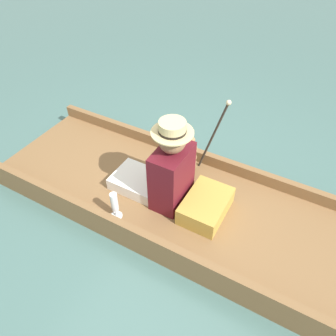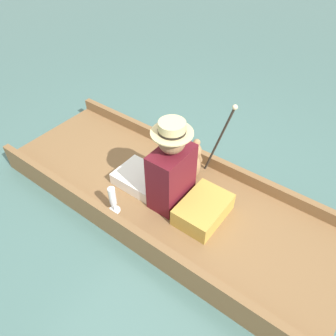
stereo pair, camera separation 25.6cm
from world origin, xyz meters
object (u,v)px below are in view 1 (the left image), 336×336
Objects in this scene: seated_person at (164,171)px; walking_cane at (216,130)px; teddy_bear at (188,160)px; wine_glass at (115,203)px.

seated_person reaches higher than walking_cane.
teddy_bear is 0.76m from wine_glass.
wine_glass is at bearing 153.13° from walking_cane.
wine_glass is (-0.70, 0.29, -0.04)m from teddy_bear.
walking_cane is (0.18, -0.16, 0.26)m from teddy_bear.
wine_glass is at bearing 157.83° from teddy_bear.
walking_cane is at bearing -26.87° from wine_glass.
teddy_bear is 1.59× the size of wine_glass.
seated_person is 0.57m from walking_cane.
seated_person reaches higher than teddy_bear.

